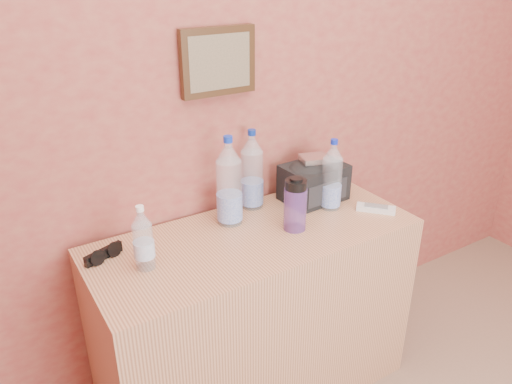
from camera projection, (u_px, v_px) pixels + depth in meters
picture_frame at (218, 62)px, 1.84m from camera, size 0.30×0.03×0.25m
dresser at (255, 317)px, 2.07m from camera, size 1.27×0.53×0.79m
pet_large_b at (229, 186)px, 1.92m from camera, size 0.10×0.10×0.36m
pet_large_c at (252, 174)px, 2.05m from camera, size 0.09×0.09×0.34m
pet_large_d at (332, 178)px, 2.05m from camera, size 0.08×0.08×0.30m
pet_small at (143, 241)px, 1.66m from camera, size 0.07×0.07×0.23m
nalgene_bottle at (295, 204)px, 1.90m from camera, size 0.09×0.09×0.22m
sunglasses at (103, 254)px, 1.74m from camera, size 0.16×0.10×0.04m
ac_remote at (376, 209)px, 2.07m from camera, size 0.14×0.15×0.02m
toiletry_bag at (314, 180)px, 2.14m from camera, size 0.27×0.20×0.18m
foil_packet at (314, 159)px, 2.10m from camera, size 0.13×0.12×0.02m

